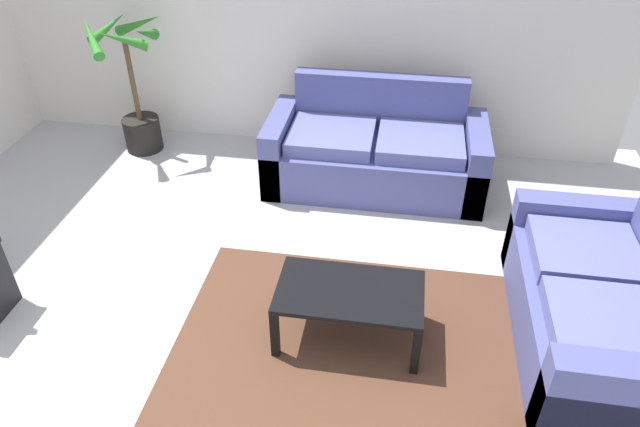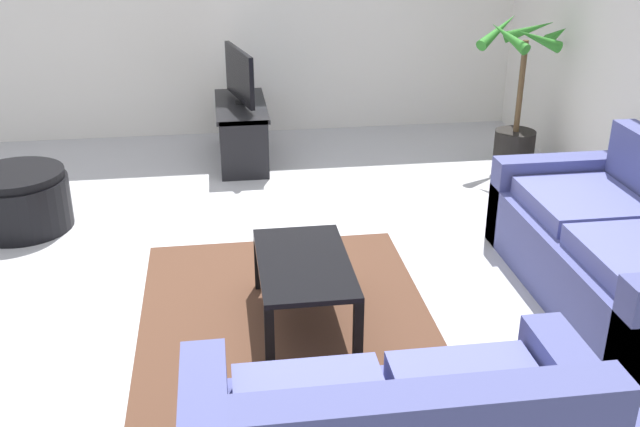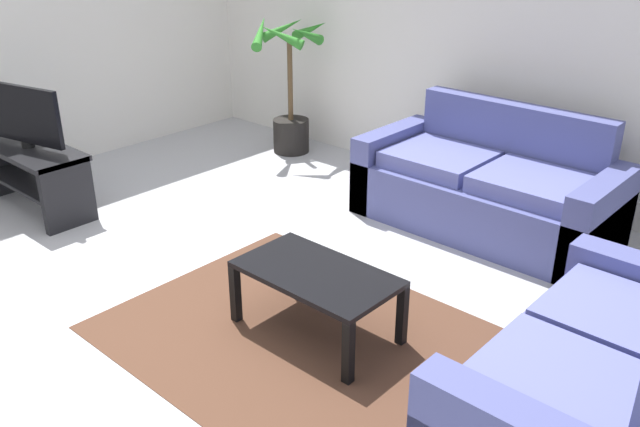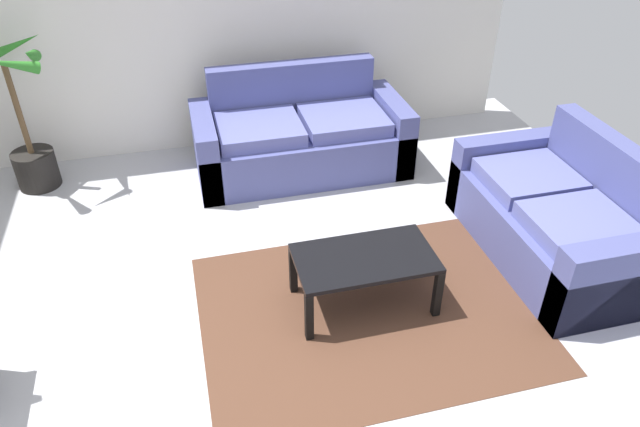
# 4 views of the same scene
# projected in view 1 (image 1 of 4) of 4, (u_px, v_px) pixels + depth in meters

# --- Properties ---
(ground_plane) EXTENTS (6.60, 6.60, 0.00)m
(ground_plane) POSITION_uv_depth(u_px,v_px,m) (224.00, 365.00, 3.58)
(ground_plane) COLOR #B2B2B7
(wall_back) EXTENTS (6.00, 0.06, 2.70)m
(wall_back) POSITION_uv_depth(u_px,v_px,m) (307.00, 7.00, 5.21)
(wall_back) COLOR silver
(wall_back) RESTS_ON ground
(couch_main) EXTENTS (1.90, 0.90, 0.90)m
(couch_main) POSITION_uv_depth(u_px,v_px,m) (375.00, 153.00, 5.15)
(couch_main) COLOR #4C518C
(couch_main) RESTS_ON ground
(couch_loveseat) EXTENTS (0.90, 1.64, 0.90)m
(couch_loveseat) POSITION_uv_depth(u_px,v_px,m) (602.00, 309.00, 3.55)
(couch_loveseat) COLOR #4C518C
(couch_loveseat) RESTS_ON ground
(coffee_table) EXTENTS (0.91, 0.52, 0.40)m
(coffee_table) POSITION_uv_depth(u_px,v_px,m) (350.00, 297.00, 3.58)
(coffee_table) COLOR black
(coffee_table) RESTS_ON ground
(area_rug) EXTENTS (2.20, 1.70, 0.01)m
(area_rug) POSITION_uv_depth(u_px,v_px,m) (346.00, 346.00, 3.70)
(area_rug) COLOR #513323
(area_rug) RESTS_ON ground
(potted_palm) EXTENTS (0.73, 0.75, 1.33)m
(potted_palm) POSITION_uv_depth(u_px,v_px,m) (135.00, 99.00, 5.53)
(potted_palm) COLOR black
(potted_palm) RESTS_ON ground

